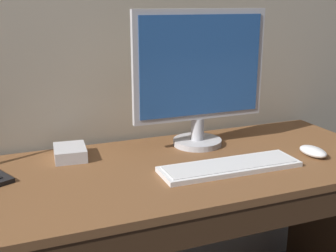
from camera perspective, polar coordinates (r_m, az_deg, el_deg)
The scene contains 5 objects.
desk at distance 1.47m, azimuth -4.40°, elevation -12.90°, with size 1.83×0.64×0.71m.
external_monitor at distance 1.59m, azimuth 4.22°, elevation 6.37°, with size 0.51×0.19×0.51m.
wired_keyboard at distance 1.43m, azimuth 8.18°, elevation -5.31°, with size 0.47×0.14×0.02m.
computer_mouse at distance 1.62m, azimuth 18.61°, elevation -3.20°, with size 0.07×0.12×0.03m, color white.
external_drive_box at distance 1.55m, azimuth -12.80°, elevation -3.43°, with size 0.11×0.14×0.04m, color silver.
Camera 1 is at (-0.37, -1.25, 1.24)m, focal length 46.16 mm.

